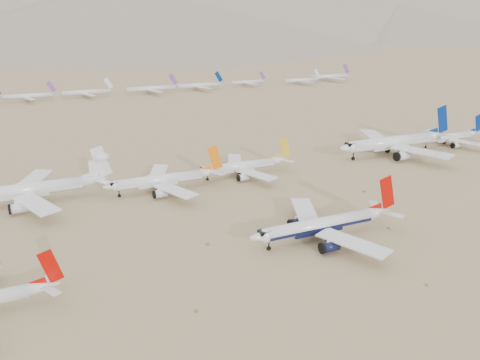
# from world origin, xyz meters

# --- Properties ---
(ground) EXTENTS (7000.00, 7000.00, 0.00)m
(ground) POSITION_xyz_m (0.00, 0.00, 0.00)
(ground) COLOR #856C4D
(ground) RESTS_ON ground
(main_airliner) EXTENTS (46.99, 45.90, 16.58)m
(main_airliner) POSITION_xyz_m (2.59, 4.19, 4.56)
(main_airliner) COLOR silver
(main_airliner) RESTS_ON ground
(row2_navy_widebody) EXTENTS (60.79, 59.45, 21.63)m
(row2_navy_widebody) POSITION_xyz_m (83.67, 66.38, 6.04)
(row2_navy_widebody) COLOR silver
(row2_navy_widebody) RESTS_ON ground
(row2_gold_tail) EXTENTS (40.67, 39.77, 14.48)m
(row2_gold_tail) POSITION_xyz_m (5.07, 67.09, 4.05)
(row2_gold_tail) COLOR silver
(row2_gold_tail) RESTS_ON ground
(row2_orange_tail) EXTENTS (43.47, 42.53, 15.51)m
(row2_orange_tail) POSITION_xyz_m (-29.48, 62.91, 4.35)
(row2_orange_tail) COLOR silver
(row2_orange_tail) RESTS_ON ground
(row2_white_trijet) EXTENTS (51.51, 50.34, 18.25)m
(row2_white_trijet) POSITION_xyz_m (-74.36, 69.55, 5.28)
(row2_white_trijet) COLOR silver
(row2_white_trijet) RESTS_ON ground
(row2_blue_far) EXTENTS (40.31, 39.41, 14.32)m
(row2_blue_far) POSITION_xyz_m (121.97, 68.98, 3.99)
(row2_blue_far) COLOR silver
(row2_blue_far) RESTS_ON ground
(distant_storage_row) EXTENTS (513.95, 57.81, 14.89)m
(distant_storage_row) POSITION_xyz_m (-16.03, 301.50, 4.41)
(distant_storage_row) COLOR silver
(distant_storage_row) RESTS_ON ground
(foothills) EXTENTS (4637.50, 1395.00, 155.00)m
(foothills) POSITION_xyz_m (526.68, 1100.00, 67.15)
(foothills) COLOR slate
(foothills) RESTS_ON ground
(desert_scrub) EXTENTS (261.14, 121.67, 0.63)m
(desert_scrub) POSITION_xyz_m (3.95, -29.81, 0.29)
(desert_scrub) COLOR brown
(desert_scrub) RESTS_ON ground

